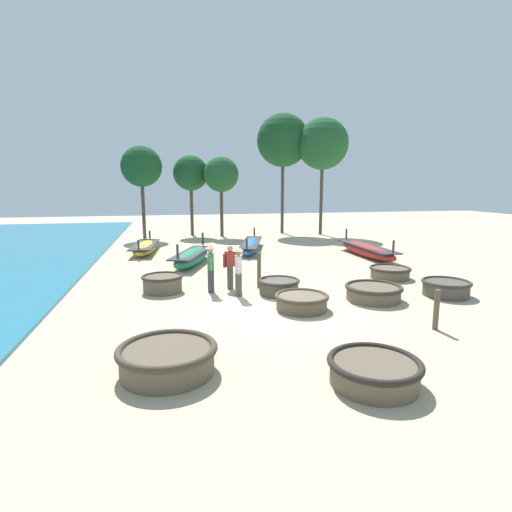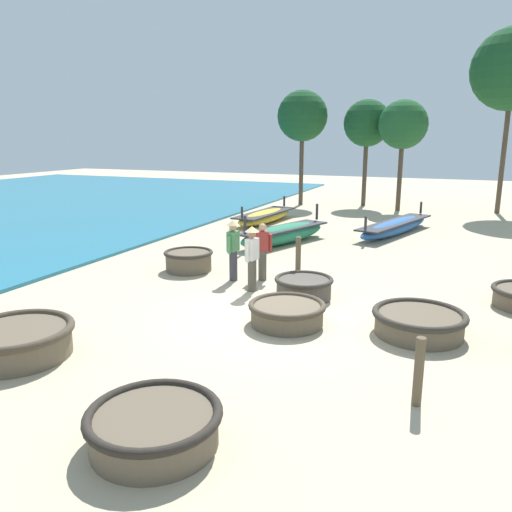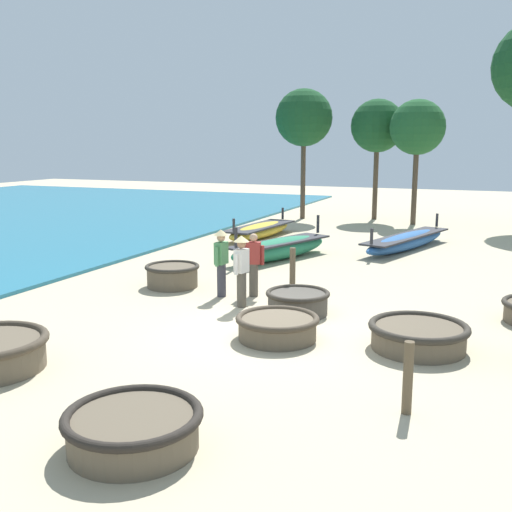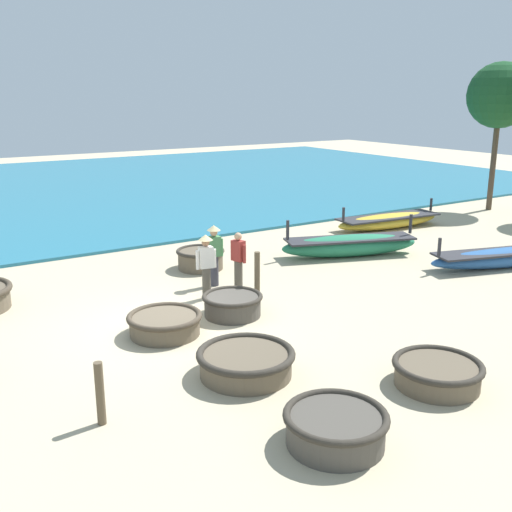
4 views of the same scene
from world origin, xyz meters
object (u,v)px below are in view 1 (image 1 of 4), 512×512
object	(u,v)px
mooring_post_inland	(259,270)
coracle_front_left	(374,371)
long_boat_white_hull	(367,250)
coracle_tilted	(279,286)
coracle_far_right	(446,287)
long_boat_red_hull	(251,245)
fisherman_standing_right	(230,266)
coracle_upturned	(390,272)
fisherman_with_hat	(238,268)
coracle_beside_post	(163,283)
long_boat_green_hull	(145,247)
mooring_post_shoreline	(436,310)
tree_rightmost	(323,144)
tree_leftmost	(191,174)
tree_left_mid	(221,175)
coracle_weathered	(373,292)
tree_center	(141,167)
coracle_far_left	(167,358)
coracle_center	(302,301)
fisherman_by_coracle	(211,265)
tree_right_mid	(283,141)
long_boat_ochre_hull	(192,257)

from	to	relation	value
mooring_post_inland	coracle_front_left	bearing A→B (deg)	-86.24
long_boat_white_hull	coracle_tilted	bearing A→B (deg)	-136.68
coracle_far_right	long_boat_red_hull	xyz separation A→B (m)	(-4.45, 10.69, 0.02)
coracle_far_right	fisherman_standing_right	xyz separation A→B (m)	(-6.92, 2.47, 0.55)
coracle_upturned	fisherman_with_hat	bearing A→B (deg)	-168.76
coracle_beside_post	mooring_post_inland	xyz separation A→B (m)	(3.40, -0.18, 0.33)
long_boat_green_hull	mooring_post_inland	bearing A→B (deg)	-63.39
mooring_post_shoreline	tree_rightmost	xyz separation A→B (m)	(4.67, 19.81, 6.12)
tree_leftmost	tree_left_mid	size ratio (longest dim) A/B	1.03
coracle_far_right	tree_rightmost	xyz separation A→B (m)	(2.26, 17.07, 6.36)
coracle_tilted	coracle_upturned	bearing A→B (deg)	14.82
long_boat_green_hull	coracle_weathered	bearing A→B (deg)	-55.48
tree_left_mid	tree_center	bearing A→B (deg)	177.77
coracle_upturned	mooring_post_inland	size ratio (longest dim) A/B	1.24
coracle_far_left	long_boat_red_hull	distance (m)	15.16
coracle_tilted	long_boat_red_hull	size ratio (longest dim) A/B	0.25
tree_rightmost	tree_left_mid	xyz separation A→B (m)	(-7.45, 0.44, -2.24)
coracle_weathered	coracle_center	xyz separation A→B (m)	(-2.59, -0.46, -0.01)
coracle_weathered	fisherman_by_coracle	distance (m)	5.47
coracle_far_left	long_boat_green_hull	world-z (taller)	long_boat_green_hull
long_boat_green_hull	tree_rightmost	xyz separation A→B (m)	(12.56, 5.86, 6.35)
long_boat_white_hull	mooring_post_inland	bearing A→B (deg)	-143.58
coracle_weathered	long_boat_green_hull	size ratio (longest dim) A/B	0.39
coracle_far_left	fisherman_with_hat	world-z (taller)	fisherman_with_hat
tree_leftmost	fisherman_with_hat	bearing A→B (deg)	-88.49
long_boat_green_hull	fisherman_with_hat	distance (m)	10.39
mooring_post_shoreline	tree_leftmost	size ratio (longest dim) A/B	0.18
coracle_center	coracle_front_left	size ratio (longest dim) A/B	0.93
coracle_weathered	tree_right_mid	size ratio (longest dim) A/B	0.20
coracle_front_left	fisherman_with_hat	distance (m)	6.66
coracle_far_left	mooring_post_shoreline	size ratio (longest dim) A/B	1.88
coracle_weathered	coracle_tilted	bearing A→B (deg)	154.23
coracle_upturned	coracle_far_right	world-z (taller)	coracle_far_right
coracle_far_right	fisherman_with_hat	distance (m)	6.98
coracle_weathered	coracle_tilted	xyz separation A→B (m)	(-2.78, 1.34, 0.01)
coracle_upturned	coracle_beside_post	xyz separation A→B (m)	(-8.83, -0.15, 0.07)
coracle_weathered	tree_right_mid	world-z (taller)	tree_right_mid
long_boat_ochre_hull	fisherman_with_hat	xyz separation A→B (m)	(1.19, -5.79, 0.59)
coracle_beside_post	mooring_post_inland	size ratio (longest dim) A/B	1.10
tree_left_mid	coracle_tilted	bearing A→B (deg)	-90.80
coracle_far_right	mooring_post_shoreline	world-z (taller)	mooring_post_shoreline
coracle_tilted	long_boat_ochre_hull	size ratio (longest dim) A/B	0.31
coracle_center	mooring_post_shoreline	distance (m)	3.66
coracle_far_right	coracle_beside_post	bearing A→B (deg)	164.54
tree_leftmost	fisherman_by_coracle	bearing A→B (deg)	-91.34
mooring_post_shoreline	tree_leftmost	bearing A→B (deg)	102.68
fisherman_with_hat	fisherman_standing_right	distance (m)	1.03
fisherman_standing_right	tree_right_mid	bearing A→B (deg)	67.71
coracle_weathered	tree_left_mid	bearing A→B (deg)	98.34
coracle_weathered	tree_right_mid	bearing A→B (deg)	82.95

